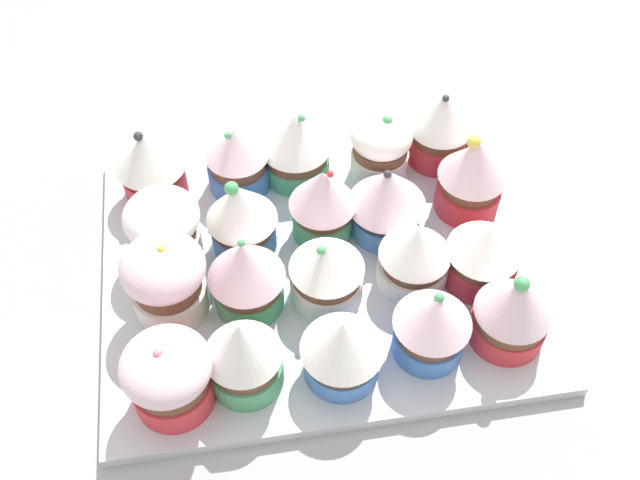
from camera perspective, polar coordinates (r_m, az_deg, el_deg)
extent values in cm
cube|color=#9E9EA3|center=(66.92, 0.00, -2.96)|extent=(180.00, 180.00, 3.00)
cube|color=silver|center=(65.20, 0.00, -1.92)|extent=(36.94, 30.23, 1.20)
cylinder|color=#D1333D|center=(72.64, 8.90, 7.07)|extent=(5.85, 5.85, 2.67)
cylinder|color=brown|center=(71.30, 9.09, 8.15)|extent=(5.50, 5.50, 1.19)
cone|color=white|center=(69.54, 9.36, 9.66)|extent=(6.01, 6.01, 3.96)
sphere|color=#333338|center=(67.93, 9.52, 10.55)|extent=(0.64, 0.64, 0.64)
cylinder|color=white|center=(70.47, 4.51, 5.91)|extent=(5.34, 5.34, 2.76)
cylinder|color=brown|center=(69.09, 4.61, 6.99)|extent=(5.03, 5.03, 1.05)
ellipsoid|color=white|center=(68.00, 4.70, 7.90)|extent=(5.65, 5.65, 3.41)
sphere|color=#4CB266|center=(67.11, 5.13, 8.98)|extent=(0.98, 0.98, 0.98)
cylinder|color=#4C9E6B|center=(70.40, -1.81, 5.70)|extent=(6.16, 6.16, 2.22)
cylinder|color=brown|center=(69.15, -1.84, 6.68)|extent=(5.84, 5.84, 1.24)
cone|color=white|center=(67.38, -1.90, 8.16)|extent=(6.37, 6.37, 3.76)
sphere|color=#4CB266|center=(66.05, -1.53, 9.20)|extent=(0.65, 0.65, 0.65)
cylinder|color=#477AC6|center=(69.83, -6.13, 4.95)|extent=(5.70, 5.70, 2.39)
cylinder|color=brown|center=(68.43, -6.27, 6.03)|extent=(5.15, 5.15, 1.45)
cone|color=silver|center=(66.86, -6.43, 7.32)|extent=(5.75, 5.75, 2.94)
sphere|color=#4CB266|center=(65.63, -7.00, 7.88)|extent=(0.65, 0.65, 0.65)
cylinder|color=#D1333D|center=(70.13, -12.37, 4.26)|extent=(5.67, 5.67, 2.77)
cylinder|color=brown|center=(68.76, -12.64, 5.31)|extent=(5.24, 5.24, 1.03)
cone|color=white|center=(67.14, -12.99, 6.62)|extent=(6.34, 6.34, 3.54)
sphere|color=#333338|center=(66.16, -13.62, 7.65)|extent=(0.83, 0.83, 0.83)
cylinder|color=#D1333D|center=(68.86, 11.12, 3.29)|extent=(5.81, 5.81, 2.61)
cylinder|color=brown|center=(67.36, 11.38, 4.42)|extent=(5.20, 5.20, 1.46)
cone|color=silver|center=(65.42, 11.75, 5.98)|extent=(6.06, 6.06, 3.91)
sphere|color=#EAD64C|center=(64.34, 11.62, 7.30)|extent=(1.19, 1.19, 1.19)
cylinder|color=#477AC6|center=(66.20, 4.95, 1.54)|extent=(6.07, 6.07, 2.39)
cylinder|color=brown|center=(64.90, 5.05, 2.48)|extent=(5.49, 5.49, 1.00)
cone|color=silver|center=(63.02, 5.21, 3.92)|extent=(6.76, 6.76, 3.96)
sphere|color=#333338|center=(61.53, 5.14, 5.00)|extent=(0.69, 0.69, 0.69)
cylinder|color=#4C9E6B|center=(65.63, 0.19, 1.35)|extent=(5.26, 5.26, 2.63)
cylinder|color=brown|center=(64.15, 0.20, 2.42)|extent=(4.80, 4.80, 1.19)
cone|color=silver|center=(62.21, 0.20, 3.92)|extent=(5.80, 5.80, 3.89)
sphere|color=red|center=(60.80, 0.78, 5.03)|extent=(0.61, 0.61, 0.61)
cylinder|color=#477AC6|center=(65.16, -5.77, 0.35)|extent=(5.56, 5.56, 2.46)
cylinder|color=brown|center=(63.77, -5.90, 1.32)|extent=(5.23, 5.23, 1.10)
cone|color=white|center=(61.84, -6.09, 2.78)|extent=(6.01, 6.01, 3.92)
sphere|color=#4CB266|center=(60.59, -6.73, 3.90)|extent=(1.17, 1.17, 1.17)
cylinder|color=white|center=(65.51, -11.43, -0.29)|extent=(5.74, 5.74, 2.56)
cylinder|color=brown|center=(63.99, -11.71, 0.76)|extent=(5.18, 5.18, 1.35)
ellipsoid|color=white|center=(62.66, -11.97, 1.75)|extent=(6.35, 6.35, 3.59)
cylinder|color=#D1333D|center=(64.09, 12.00, -2.05)|extent=(6.09, 6.09, 2.68)
cylinder|color=brown|center=(62.61, 12.28, -1.06)|extent=(5.77, 5.77, 1.04)
cone|color=white|center=(61.08, 12.59, 0.02)|extent=(6.21, 6.21, 2.87)
cylinder|color=white|center=(63.21, 6.99, -2.36)|extent=(5.92, 5.92, 2.23)
cylinder|color=brown|center=(61.79, 7.15, -1.42)|extent=(5.25, 5.25, 1.29)
cone|color=white|center=(59.96, 7.37, -0.13)|extent=(5.95, 5.95, 3.30)
cylinder|color=white|center=(61.70, 0.33, -3.49)|extent=(5.98, 5.98, 2.59)
cylinder|color=brown|center=(60.11, 0.34, -2.47)|extent=(5.58, 5.58, 1.25)
cone|color=white|center=(58.37, 0.35, -1.27)|extent=(6.09, 6.09, 3.02)
sphere|color=#4CB266|center=(56.98, 0.07, -0.80)|extent=(0.70, 0.70, 0.70)
cylinder|color=#4C9E6B|center=(61.66, -5.40, -4.09)|extent=(5.68, 5.68, 2.36)
cylinder|color=brown|center=(60.11, -5.54, -3.12)|extent=(5.40, 5.40, 1.37)
cone|color=silver|center=(57.93, -5.74, -1.63)|extent=(6.20, 6.20, 3.98)
sphere|color=#4CB266|center=(56.61, -5.98, -0.24)|extent=(0.62, 0.62, 0.62)
cylinder|color=white|center=(62.23, -11.24, -4.22)|extent=(6.10, 6.10, 2.72)
cylinder|color=brown|center=(60.50, -11.55, -3.12)|extent=(5.43, 5.43, 1.52)
ellipsoid|color=silver|center=(58.90, -11.86, -2.03)|extent=(6.69, 6.69, 4.10)
sphere|color=#EAD64C|center=(57.46, -11.94, -0.71)|extent=(0.70, 0.70, 0.70)
cylinder|color=#D1333D|center=(61.56, 14.00, -6.40)|extent=(6.04, 6.04, 2.35)
cylinder|color=brown|center=(60.11, 14.32, -5.53)|extent=(5.77, 5.77, 1.16)
cone|color=silver|center=(58.00, 14.82, -4.18)|extent=(6.04, 6.04, 3.99)
sphere|color=#4CB266|center=(56.46, 15.07, -3.24)|extent=(1.19, 1.19, 1.19)
cylinder|color=#477AC6|center=(59.72, 8.21, -7.56)|extent=(5.58, 5.58, 2.36)
cylinder|color=brown|center=(58.06, 8.42, -6.60)|extent=(5.13, 5.13, 1.53)
cone|color=silver|center=(56.14, 8.70, -5.42)|extent=(6.03, 6.03, 3.00)
sphere|color=#4CB266|center=(55.20, 9.04, -4.35)|extent=(0.77, 0.77, 0.77)
cylinder|color=#477AC6|center=(58.30, 2.03, -9.27)|extent=(5.82, 5.82, 2.24)
cylinder|color=brown|center=(56.80, 2.08, -8.46)|extent=(5.53, 5.53, 1.17)
cone|color=white|center=(54.75, 2.15, -7.27)|extent=(6.40, 6.40, 3.54)
cylinder|color=#4C9E6B|center=(58.07, -5.63, -9.86)|extent=(5.70, 5.70, 2.47)
cylinder|color=brown|center=(56.35, -5.79, -8.94)|extent=(5.18, 5.18, 1.44)
cone|color=white|center=(54.01, -6.02, -7.58)|extent=(5.84, 5.84, 3.94)
cylinder|color=#D1333D|center=(58.03, -11.05, -11.04)|extent=(6.10, 6.10, 2.70)
cylinder|color=brown|center=(56.32, -11.35, -10.15)|extent=(5.68, 5.68, 1.20)
ellipsoid|color=silver|center=(54.87, -11.63, -9.35)|extent=(6.66, 6.66, 3.57)
sphere|color=pink|center=(53.51, -12.20, -8.43)|extent=(0.74, 0.74, 0.74)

